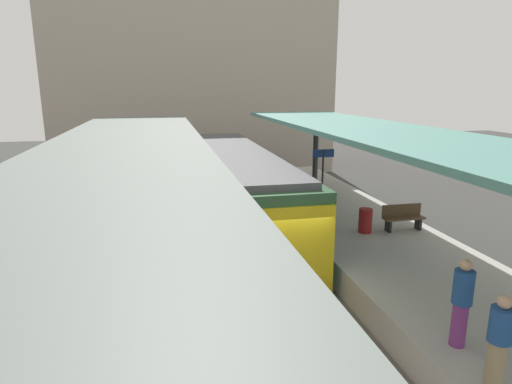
# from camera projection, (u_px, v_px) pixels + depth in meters

# --- Properties ---
(ground_plane) EXTENTS (80.00, 80.00, 0.00)m
(ground_plane) POSITION_uv_depth(u_px,v_px,m) (277.00, 300.00, 11.82)
(ground_plane) COLOR #383835
(platform_left) EXTENTS (4.40, 28.00, 1.00)m
(platform_left) POSITION_uv_depth(u_px,v_px,m) (131.00, 297.00, 10.92)
(platform_left) COLOR #ADA8A0
(platform_left) RESTS_ON ground_plane
(platform_right) EXTENTS (4.40, 28.00, 1.00)m
(platform_right) POSITION_uv_depth(u_px,v_px,m) (404.00, 271.00, 12.48)
(platform_right) COLOR #ADA8A0
(platform_right) RESTS_ON ground_plane
(track_ballast) EXTENTS (3.20, 28.00, 0.20)m
(track_ballast) POSITION_uv_depth(u_px,v_px,m) (277.00, 297.00, 11.79)
(track_ballast) COLOR #59544C
(track_ballast) RESTS_ON ground_plane
(rail_near_side) EXTENTS (0.08, 28.00, 0.14)m
(rail_near_side) POSITION_uv_depth(u_px,v_px,m) (251.00, 293.00, 11.60)
(rail_near_side) COLOR slate
(rail_near_side) RESTS_ON track_ballast
(rail_far_side) EXTENTS (0.08, 28.00, 0.14)m
(rail_far_side) POSITION_uv_depth(u_px,v_px,m) (302.00, 288.00, 11.90)
(rail_far_side) COLOR slate
(rail_far_side) RESTS_ON track_ballast
(commuter_train) EXTENTS (2.78, 13.03, 3.10)m
(commuter_train) POSITION_uv_depth(u_px,v_px,m) (239.00, 190.00, 16.95)
(commuter_train) COLOR #2D5633
(commuter_train) RESTS_ON track_ballast
(canopy_left) EXTENTS (4.18, 21.00, 3.24)m
(canopy_left) POSITION_uv_depth(u_px,v_px,m) (125.00, 147.00, 11.39)
(canopy_left) COLOR #333335
(canopy_left) RESTS_ON platform_left
(canopy_right) EXTENTS (4.18, 21.00, 3.39)m
(canopy_right) POSITION_uv_depth(u_px,v_px,m) (389.00, 135.00, 12.92)
(canopy_right) COLOR #333335
(canopy_right) RESTS_ON platform_right
(platform_bench) EXTENTS (1.40, 0.41, 0.86)m
(platform_bench) POSITION_uv_depth(u_px,v_px,m) (403.00, 217.00, 14.40)
(platform_bench) COLOR black
(platform_bench) RESTS_ON platform_right
(platform_sign) EXTENTS (0.90, 0.08, 2.21)m
(platform_sign) POSITION_uv_depth(u_px,v_px,m) (323.00, 164.00, 17.61)
(platform_sign) COLOR #262628
(platform_sign) RESTS_ON platform_right
(litter_bin) EXTENTS (0.44, 0.44, 0.80)m
(litter_bin) POSITION_uv_depth(u_px,v_px,m) (365.00, 221.00, 14.18)
(litter_bin) COLOR maroon
(litter_bin) RESTS_ON platform_right
(passenger_near_bench) EXTENTS (0.36, 0.36, 1.66)m
(passenger_near_bench) POSITION_uv_depth(u_px,v_px,m) (145.00, 297.00, 8.03)
(passenger_near_bench) COLOR maroon
(passenger_near_bench) RESTS_ON platform_left
(passenger_mid_platform) EXTENTS (0.36, 0.36, 1.70)m
(passenger_mid_platform) POSITION_uv_depth(u_px,v_px,m) (462.00, 301.00, 7.83)
(passenger_mid_platform) COLOR #7A337A
(passenger_mid_platform) RESTS_ON platform_right
(passenger_far_end) EXTENTS (0.36, 0.36, 1.60)m
(passenger_far_end) POSITION_uv_depth(u_px,v_px,m) (499.00, 341.00, 6.72)
(passenger_far_end) COLOR #998460
(passenger_far_end) RESTS_ON platform_right
(station_building_backdrop) EXTENTS (18.00, 6.00, 11.00)m
(station_building_backdrop) POSITION_uv_depth(u_px,v_px,m) (194.00, 89.00, 29.40)
(station_building_backdrop) COLOR #A89E8E
(station_building_backdrop) RESTS_ON ground_plane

